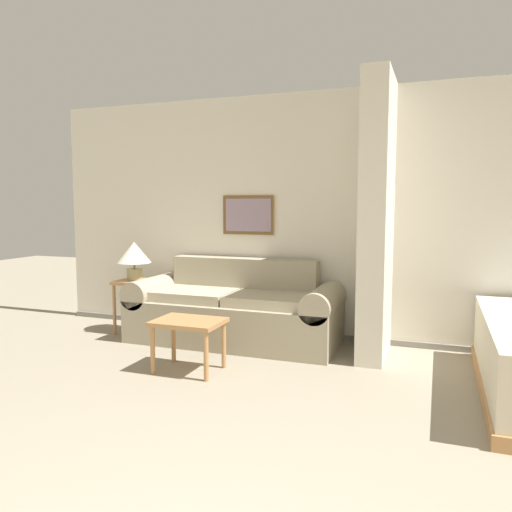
% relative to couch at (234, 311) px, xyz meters
% --- Properties ---
extents(wall_back, '(7.53, 0.16, 2.60)m').
position_rel_couch_xyz_m(wall_back, '(1.39, 0.49, 0.97)').
color(wall_back, silver).
rests_on(wall_back, ground_plane).
extents(wall_partition_pillar, '(0.24, 0.82, 2.60)m').
position_rel_couch_xyz_m(wall_partition_pillar, '(1.43, 0.02, 0.98)').
color(wall_partition_pillar, silver).
rests_on(wall_partition_pillar, ground_plane).
extents(couch, '(2.19, 0.84, 0.85)m').
position_rel_couch_xyz_m(couch, '(0.00, 0.00, 0.00)').
color(couch, tan).
rests_on(couch, ground_plane).
extents(coffee_table, '(0.58, 0.43, 0.45)m').
position_rel_couch_xyz_m(coffee_table, '(-0.01, -0.99, 0.06)').
color(coffee_table, '#B27F4C').
rests_on(coffee_table, ground_plane).
extents(side_table, '(0.39, 0.39, 0.59)m').
position_rel_couch_xyz_m(side_table, '(-1.19, -0.02, 0.15)').
color(side_table, '#B27F4C').
rests_on(side_table, ground_plane).
extents(table_lamp, '(0.37, 0.37, 0.43)m').
position_rel_couch_xyz_m(table_lamp, '(-1.19, -0.02, 0.55)').
color(table_lamp, tan).
rests_on(table_lamp, side_table).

